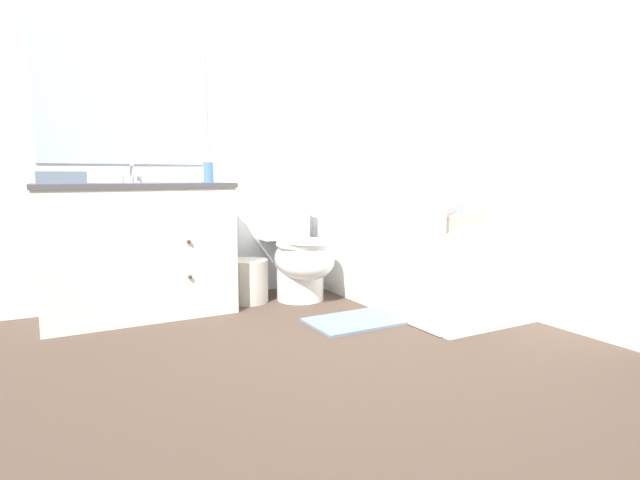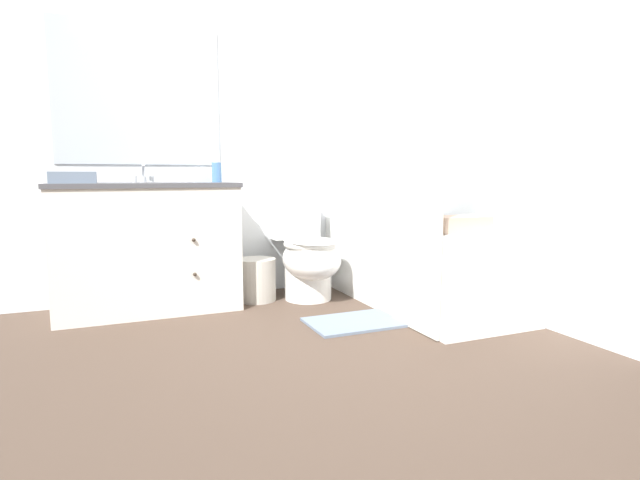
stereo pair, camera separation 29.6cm
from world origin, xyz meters
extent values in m
plane|color=#47382D|center=(0.00, 0.00, 0.00)|extent=(14.00, 14.00, 0.00)
cube|color=silver|center=(0.00, 1.76, 1.25)|extent=(8.00, 0.05, 2.50)
cube|color=#B2BCC6|center=(-0.76, 1.73, 1.42)|extent=(1.07, 0.01, 0.93)
cube|color=silver|center=(1.36, 0.87, 1.25)|extent=(0.05, 2.73, 2.50)
cube|color=silver|center=(-0.76, 1.47, 0.40)|extent=(1.13, 0.51, 0.81)
cube|color=#4C4C51|center=(-0.76, 1.47, 0.82)|extent=(1.15, 0.53, 0.03)
cylinder|color=white|center=(-0.76, 1.47, 0.78)|extent=(0.30, 0.30, 0.10)
sphere|color=#382D23|center=(-0.51, 1.20, 0.49)|extent=(0.02, 0.02, 0.02)
sphere|color=#382D23|center=(-0.51, 1.20, 0.27)|extent=(0.02, 0.02, 0.02)
cylinder|color=silver|center=(-0.76, 1.66, 0.86)|extent=(0.04, 0.04, 0.04)
cylinder|color=silver|center=(-0.76, 1.62, 0.92)|extent=(0.02, 0.11, 0.09)
cylinder|color=silver|center=(-0.81, 1.66, 0.86)|extent=(0.03, 0.03, 0.04)
cylinder|color=silver|center=(-0.70, 1.66, 0.86)|extent=(0.03, 0.03, 0.04)
cylinder|color=white|center=(0.31, 1.34, 0.11)|extent=(0.33, 0.33, 0.22)
ellipsoid|color=white|center=(0.31, 1.27, 0.30)|extent=(0.39, 0.51, 0.29)
torus|color=white|center=(0.31, 1.27, 0.41)|extent=(0.39, 0.39, 0.04)
cube|color=white|center=(0.31, 1.62, 0.57)|extent=(0.35, 0.18, 0.33)
ellipsoid|color=white|center=(0.31, 1.27, 0.43)|extent=(0.37, 0.49, 0.02)
cube|color=white|center=(0.97, 0.94, 0.28)|extent=(0.70, 1.58, 0.57)
cube|color=#ACB1B2|center=(0.97, 0.94, 0.56)|extent=(0.58, 1.46, 0.01)
cube|color=silver|center=(0.61, 0.42, 0.96)|extent=(0.01, 0.46, 1.90)
cylinder|color=#B7B2A8|center=(-0.04, 1.44, 0.15)|extent=(0.27, 0.27, 0.30)
cube|color=silver|center=(-0.38, 1.60, 0.87)|extent=(0.11, 0.14, 0.07)
ellipsoid|color=white|center=(-0.38, 1.60, 0.92)|extent=(0.05, 0.04, 0.03)
cylinder|color=#4C7AB2|center=(-0.31, 1.44, 0.90)|extent=(0.06, 0.06, 0.13)
cylinder|color=silver|center=(-0.31, 1.44, 0.98)|extent=(0.04, 0.04, 0.03)
cube|color=slate|center=(-1.17, 1.35, 0.87)|extent=(0.25, 0.17, 0.07)
cube|color=tan|center=(0.85, 0.36, 0.61)|extent=(0.33, 0.18, 0.09)
cube|color=slate|center=(0.36, 0.67, 0.01)|extent=(0.59, 0.38, 0.02)
camera|label=1|loc=(-1.24, -1.80, 0.89)|focal=28.00mm
camera|label=2|loc=(-0.97, -1.93, 0.89)|focal=28.00mm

